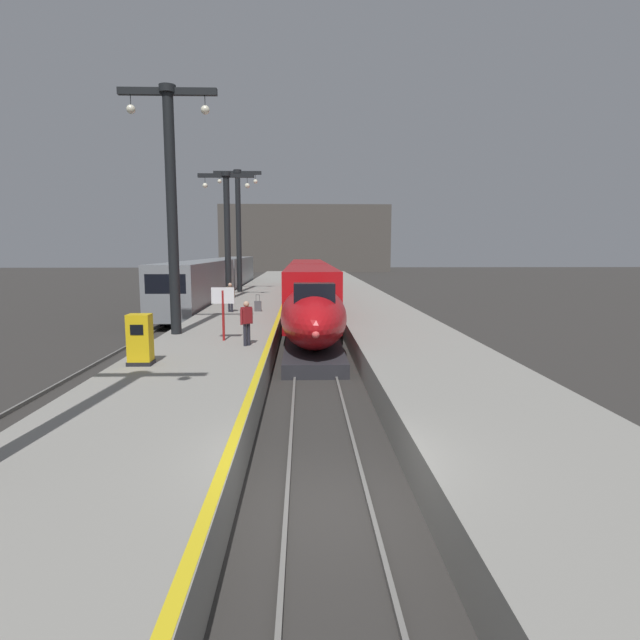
% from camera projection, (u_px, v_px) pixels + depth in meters
% --- Properties ---
extents(ground_plane, '(260.00, 260.00, 0.00)m').
position_uv_depth(ground_plane, '(328.00, 510.00, 9.38)').
color(ground_plane, '#33302D').
extents(platform_left, '(4.80, 110.00, 1.05)m').
position_uv_depth(platform_left, '(247.00, 314.00, 33.69)').
color(platform_left, gray).
rests_on(platform_left, ground).
extents(platform_right, '(4.80, 110.00, 1.05)m').
position_uv_depth(platform_right, '(372.00, 313.00, 33.95)').
color(platform_right, gray).
rests_on(platform_right, ground).
extents(platform_left_safety_stripe, '(0.20, 107.80, 0.01)m').
position_uv_depth(platform_left_safety_stripe, '(283.00, 306.00, 33.70)').
color(platform_left_safety_stripe, yellow).
rests_on(platform_left_safety_stripe, platform_left).
extents(rail_main_left, '(0.08, 110.00, 0.12)m').
position_uv_depth(rail_main_left, '(299.00, 316.00, 36.59)').
color(rail_main_left, slate).
rests_on(rail_main_left, ground).
extents(rail_main_right, '(0.08, 110.00, 0.12)m').
position_uv_depth(rail_main_right, '(320.00, 315.00, 36.63)').
color(rail_main_right, slate).
rests_on(rail_main_right, ground).
extents(rail_secondary_left, '(0.08, 110.00, 0.12)m').
position_uv_depth(rail_secondary_left, '(183.00, 316.00, 36.33)').
color(rail_secondary_left, slate).
rests_on(rail_secondary_left, ground).
extents(rail_secondary_right, '(0.08, 110.00, 0.12)m').
position_uv_depth(rail_secondary_right, '(204.00, 316.00, 36.37)').
color(rail_secondary_right, slate).
rests_on(rail_secondary_right, ground).
extents(highspeed_train_main, '(2.92, 39.21, 3.60)m').
position_uv_depth(highspeed_train_main, '(309.00, 288.00, 37.18)').
color(highspeed_train_main, '#B20F14').
rests_on(highspeed_train_main, ground).
extents(regional_train_adjacent, '(2.85, 36.60, 3.80)m').
position_uv_depth(regional_train_adjacent, '(218.00, 278.00, 47.02)').
color(regional_train_adjacent, gray).
rests_on(regional_train_adjacent, ground).
extents(station_column_mid, '(4.00, 0.68, 10.20)m').
position_uv_depth(station_column_mid, '(171.00, 190.00, 21.64)').
color(station_column_mid, black).
rests_on(station_column_mid, platform_left).
extents(station_column_far, '(4.00, 0.68, 9.09)m').
position_uv_depth(station_column_far, '(227.00, 223.00, 37.61)').
color(station_column_far, black).
rests_on(station_column_far, platform_left).
extents(station_column_distant, '(4.00, 0.68, 10.23)m').
position_uv_depth(station_column_distant, '(238.00, 220.00, 44.17)').
color(station_column_distant, black).
rests_on(station_column_distant, platform_left).
extents(passenger_near_edge, '(0.54, 0.34, 1.69)m').
position_uv_depth(passenger_near_edge, '(230.00, 295.00, 30.18)').
color(passenger_near_edge, '#23232D').
rests_on(passenger_near_edge, platform_left).
extents(passenger_mid_platform, '(0.43, 0.43, 1.69)m').
position_uv_depth(passenger_mid_platform, '(247.00, 320.00, 19.53)').
color(passenger_mid_platform, '#23232D').
rests_on(passenger_mid_platform, platform_left).
extents(rolling_suitcase, '(0.40, 0.22, 0.98)m').
position_uv_depth(rolling_suitcase, '(258.00, 306.00, 30.63)').
color(rolling_suitcase, '#4C4C51').
rests_on(rolling_suitcase, platform_left).
extents(ticket_machine_yellow, '(0.76, 0.62, 1.60)m').
position_uv_depth(ticket_machine_yellow, '(140.00, 341.00, 16.33)').
color(ticket_machine_yellow, yellow).
rests_on(ticket_machine_yellow, platform_left).
extents(departure_info_board, '(0.90, 0.10, 2.12)m').
position_uv_depth(departure_info_board, '(223.00, 303.00, 20.59)').
color(departure_info_board, maroon).
rests_on(departure_info_board, platform_left).
extents(terminus_back_wall, '(36.00, 2.00, 14.00)m').
position_uv_depth(terminus_back_wall, '(305.00, 238.00, 109.48)').
color(terminus_back_wall, '#4C4742').
rests_on(terminus_back_wall, ground).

